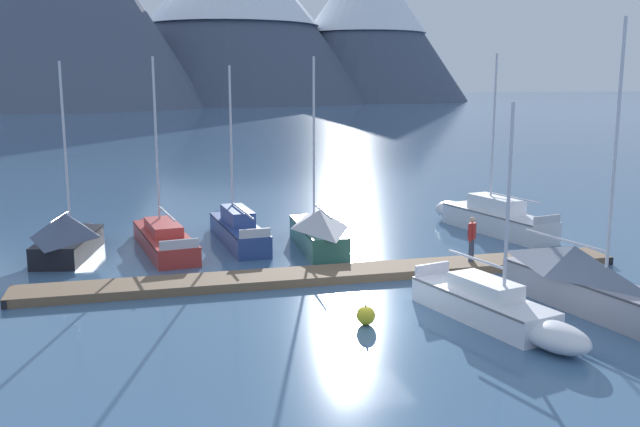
% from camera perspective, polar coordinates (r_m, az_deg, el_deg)
% --- Properties ---
extents(ground_plane, '(700.00, 700.00, 0.00)m').
position_cam_1_polar(ground_plane, '(21.85, 3.82, -8.03)').
color(ground_plane, '#426689').
extents(mountain_shoulder_ridge, '(88.55, 88.55, 54.94)m').
position_cam_1_polar(mountain_shoulder_ridge, '(228.59, -7.08, 16.30)').
color(mountain_shoulder_ridge, '#424C60').
rests_on(mountain_shoulder_ridge, ground).
extents(mountain_east_summit, '(68.11, 68.11, 49.77)m').
position_cam_1_polar(mountain_east_summit, '(242.56, 3.73, 15.36)').
color(mountain_east_summit, '#424C60').
rests_on(mountain_east_summit, ground).
extents(dock, '(21.87, 1.96, 0.30)m').
position_cam_1_polar(dock, '(25.47, 1.08, -4.92)').
color(dock, brown).
rests_on(dock, ground).
extents(sailboat_nearest_berth, '(2.66, 5.74, 7.73)m').
position_cam_1_polar(sailboat_nearest_berth, '(30.24, -19.59, -1.62)').
color(sailboat_nearest_berth, black).
rests_on(sailboat_nearest_berth, ground).
extents(sailboat_second_berth, '(2.67, 7.80, 7.95)m').
position_cam_1_polar(sailboat_second_berth, '(30.66, -12.61, -1.80)').
color(sailboat_second_berth, '#B2332D').
rests_on(sailboat_second_berth, ground).
extents(sailboat_mid_dock_port, '(1.97, 7.55, 7.62)m').
position_cam_1_polar(sailboat_mid_dock_port, '(31.42, -6.81, -1.13)').
color(sailboat_mid_dock_port, navy).
rests_on(sailboat_mid_dock_port, ground).
extents(sailboat_mid_dock_starboard, '(1.89, 6.27, 7.96)m').
position_cam_1_polar(sailboat_mid_dock_starboard, '(29.87, -0.26, -1.22)').
color(sailboat_mid_dock_starboard, '#336B56').
rests_on(sailboat_mid_dock_starboard, ground).
extents(sailboat_far_berth, '(2.95, 6.56, 6.43)m').
position_cam_1_polar(sailboat_far_berth, '(21.26, 14.00, -7.42)').
color(sailboat_far_berth, white).
rests_on(sailboat_far_berth, ground).
extents(sailboat_outer_slip, '(2.75, 6.92, 8.76)m').
position_cam_1_polar(sailboat_outer_slip, '(23.39, 20.68, -5.10)').
color(sailboat_outer_slip, '#93939E').
rests_on(sailboat_outer_slip, ground).
extents(sailboat_end_of_dock, '(3.14, 7.76, 8.18)m').
position_cam_1_polar(sailboat_end_of_dock, '(34.21, 13.49, -0.27)').
color(sailboat_end_of_dock, silver).
rests_on(sailboat_end_of_dock, ground).
extents(person_on_dock, '(0.41, 0.48, 1.69)m').
position_cam_1_polar(person_on_dock, '(27.07, 12.13, -1.79)').
color(person_on_dock, '#384256').
rests_on(person_on_dock, dock).
extents(mooring_buoy_channel_marker, '(0.56, 0.56, 0.64)m').
position_cam_1_polar(mooring_buoy_channel_marker, '(20.80, 3.70, -8.20)').
color(mooring_buoy_channel_marker, yellow).
rests_on(mooring_buoy_channel_marker, ground).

